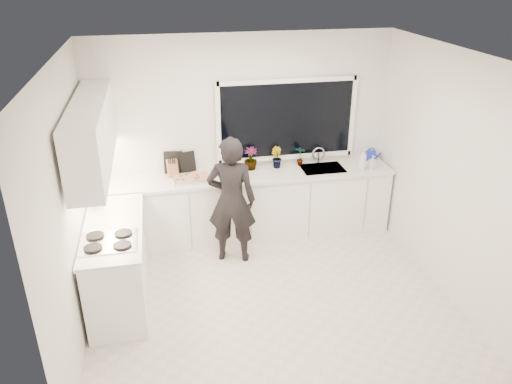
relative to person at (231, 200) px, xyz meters
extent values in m
cube|color=beige|center=(0.30, -0.90, -0.83)|extent=(4.00, 3.50, 0.02)
cube|color=white|center=(0.30, 0.86, 0.53)|extent=(4.00, 0.02, 2.70)
cube|color=white|center=(-1.71, -0.90, 0.53)|extent=(0.02, 3.50, 2.70)
cube|color=white|center=(2.31, -0.90, 0.53)|extent=(0.02, 3.50, 2.70)
cube|color=white|center=(0.30, -0.90, 1.89)|extent=(4.00, 3.50, 0.02)
cube|color=black|center=(0.90, 0.83, 0.73)|extent=(1.80, 0.02, 1.00)
cube|color=white|center=(0.30, 0.55, -0.38)|extent=(3.92, 0.58, 0.88)
cube|color=white|center=(-1.37, -0.55, -0.38)|extent=(0.58, 1.60, 0.88)
cube|color=silver|center=(0.30, 0.54, 0.08)|extent=(3.94, 0.62, 0.04)
cube|color=silver|center=(-1.37, -0.55, 0.08)|extent=(0.62, 1.60, 0.04)
cube|color=white|center=(-1.49, -0.20, 1.03)|extent=(0.34, 2.10, 0.70)
cube|color=silver|center=(1.35, 0.55, 0.05)|extent=(0.58, 0.42, 0.14)
cylinder|color=silver|center=(1.35, 0.75, 0.21)|extent=(0.03, 0.03, 0.22)
cube|color=black|center=(-1.39, -0.90, 0.11)|extent=(0.56, 0.48, 0.03)
imported|color=black|center=(0.00, 0.00, 0.00)|extent=(0.68, 0.53, 1.65)
cube|color=#BDBDC1|center=(-0.44, 0.52, 0.11)|extent=(0.49, 0.37, 0.03)
cube|color=#C03919|center=(-0.44, 0.52, 0.13)|extent=(0.45, 0.33, 0.01)
cylinder|color=#152CCD|center=(2.11, 0.71, 0.16)|extent=(0.16, 0.16, 0.13)
cylinder|color=white|center=(-1.55, 0.65, 0.23)|extent=(0.13, 0.13, 0.26)
cube|color=olive|center=(-0.67, 0.69, 0.21)|extent=(0.14, 0.12, 0.22)
cylinder|color=silver|center=(-1.55, -0.10, 0.18)|extent=(0.15, 0.15, 0.16)
cube|color=black|center=(-0.46, 0.79, 0.24)|extent=(0.21, 0.10, 0.28)
cube|color=black|center=(-0.65, 0.79, 0.25)|extent=(0.25, 0.05, 0.30)
imported|color=#26662D|center=(0.38, 0.71, 0.25)|extent=(0.20, 0.20, 0.31)
imported|color=#26662D|center=(0.73, 0.71, 0.24)|extent=(0.18, 0.20, 0.29)
imported|color=#26662D|center=(1.07, 0.71, 0.23)|extent=(0.18, 0.16, 0.28)
imported|color=#D8BF66|center=(1.85, 0.40, 0.24)|extent=(0.16, 0.16, 0.29)
imported|color=#D8BF66|center=(2.00, 0.40, 0.19)|extent=(0.12, 0.12, 0.19)
camera|label=1|loc=(-0.80, -5.44, 2.70)|focal=35.00mm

